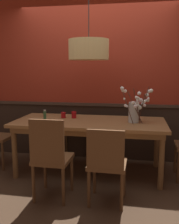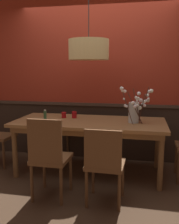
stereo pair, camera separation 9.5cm
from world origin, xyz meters
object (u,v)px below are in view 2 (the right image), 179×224
Objects in this scene: chair_near_side_left at (49,155)px; condiment_bottle at (45,115)px; candle_holder_nearer_center at (74,115)px; dining_table at (90,126)px; vase_with_blossoms at (135,110)px; chair_near_side_right at (104,162)px; candle_holder_nearer_edge at (64,115)px; chair_far_side_left at (82,125)px; pendant_lamp at (89,50)px.

condiment_bottle is (-0.35, 0.80, 0.31)m from chair_near_side_left.
candle_holder_nearer_center is 0.65× the size of condiment_bottle.
dining_table is 0.69m from vase_with_blossoms.
chair_near_side_right reaches higher than candle_holder_nearer_center.
candle_holder_nearer_center is 0.44m from condiment_bottle.
chair_near_side_right is 1.32m from candle_holder_nearer_edge.
chair_far_side_left is (-0.32, 0.87, -0.18)m from dining_table.
candle_holder_nearer_edge reaches higher than dining_table.
condiment_bottle is at bearing -173.78° from dining_table.
chair_near_side_left is at bearing -108.49° from pendant_lamp.
chair_near_side_right is (0.35, -0.87, -0.19)m from dining_table.
condiment_bottle is (-0.64, -0.07, 0.15)m from dining_table.
dining_table is 0.96m from chair_near_side_right.
vase_with_blossoms reaches higher than condiment_bottle.
chair_far_side_left is at bearing 110.34° from dining_table.
condiment_bottle reaches higher than candle_holder_nearer_center.
candle_holder_nearer_edge is at bearing 161.17° from dining_table.
chair_far_side_left reaches higher than dining_table.
chair_near_side_right is 1.73× the size of vase_with_blossoms.
candle_holder_nearer_edge is 0.06× the size of pendant_lamp.
condiment_bottle is at bearing 113.66° from chair_near_side_left.
chair_far_side_left and chair_near_side_right have the same top height.
pendant_lamp is at bearing -21.88° from candle_holder_nearer_edge.
condiment_bottle is at bearing -149.35° from candle_holder_nearer_center.
candle_holder_nearer_center is at bearing 120.97° from chair_near_side_right.
vase_with_blossoms is at bearing -42.44° from chair_far_side_left.
candle_holder_nearer_edge is (-1.06, 0.15, -0.13)m from vase_with_blossoms.
dining_table is 25.04× the size of candle_holder_nearer_edge.
chair_near_side_right is 5.87× the size of condiment_bottle.
vase_with_blossoms is 3.39× the size of condiment_bottle.
pendant_lamp is (0.32, -0.89, 1.25)m from chair_far_side_left.
chair_near_side_right is 1.32m from condiment_bottle.
condiment_bottle reaches higher than candle_holder_nearer_edge.
candle_holder_nearer_center is at bearing 2.52° from candle_holder_nearer_edge.
candle_holder_nearer_edge is at bearing -98.38° from chair_far_side_left.
vase_with_blossoms is at bearing 1.28° from pendant_lamp.
candle_holder_nearer_edge is at bearing -177.48° from candle_holder_nearer_center.
dining_table is 1.61× the size of pendant_lamp.
chair_far_side_left is 9.00× the size of candle_holder_nearer_center.
condiment_bottle reaches higher than dining_table.
dining_table is 4.18× the size of vase_with_blossoms.
chair_near_side_right is 9.00× the size of candle_holder_nearer_center.
chair_far_side_left is (-0.03, 1.74, -0.03)m from chair_near_side_left.
candle_holder_nearer_center is 0.16m from candle_holder_nearer_edge.
chair_far_side_left is 1.05m from condiment_bottle.
pendant_lamp is (0.42, -0.17, 0.95)m from candle_holder_nearer_edge.
dining_table is 14.16× the size of condiment_bottle.
chair_far_side_left is at bearing 137.56° from vase_with_blossoms.
chair_near_side_right reaches higher than candle_holder_nearer_edge.
vase_with_blossoms reaches higher than chair_far_side_left.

